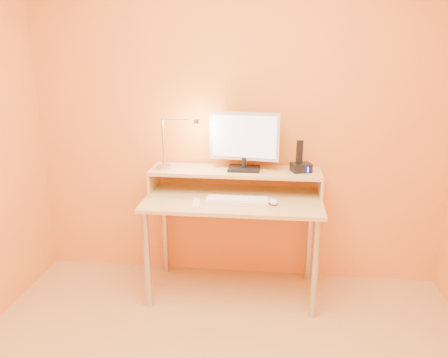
# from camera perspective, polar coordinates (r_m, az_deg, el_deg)

# --- Properties ---
(wall_back) EXTENTS (3.00, 0.04, 2.50)m
(wall_back) POSITION_cam_1_polar(r_m,az_deg,el_deg) (3.24, 1.77, 8.34)
(wall_back) COLOR orange
(wall_back) RESTS_ON floor
(desk_leg_fl) EXTENTS (0.04, 0.04, 0.69)m
(desk_leg_fl) POSITION_cam_1_polar(r_m,az_deg,el_deg) (3.07, -9.75, -10.15)
(desk_leg_fl) COLOR #B5B5BF
(desk_leg_fl) RESTS_ON floor
(desk_leg_fr) EXTENTS (0.04, 0.04, 0.69)m
(desk_leg_fr) POSITION_cam_1_polar(r_m,az_deg,el_deg) (2.98, 11.49, -11.18)
(desk_leg_fr) COLOR #B5B5BF
(desk_leg_fr) RESTS_ON floor
(desk_leg_bl) EXTENTS (0.04, 0.04, 0.69)m
(desk_leg_bl) POSITION_cam_1_polar(r_m,az_deg,el_deg) (3.51, -7.51, -6.49)
(desk_leg_bl) COLOR #B5B5BF
(desk_leg_bl) RESTS_ON floor
(desk_leg_br) EXTENTS (0.04, 0.04, 0.69)m
(desk_leg_br) POSITION_cam_1_polar(r_m,az_deg,el_deg) (3.42, 10.82, -7.26)
(desk_leg_br) COLOR #B5B5BF
(desk_leg_br) RESTS_ON floor
(desk_lower) EXTENTS (1.20, 0.60, 0.02)m
(desk_lower) POSITION_cam_1_polar(r_m,az_deg,el_deg) (3.06, 1.18, -2.67)
(desk_lower) COLOR tan
(desk_lower) RESTS_ON floor
(shelf_riser_left) EXTENTS (0.02, 0.30, 0.14)m
(shelf_riser_left) POSITION_cam_1_polar(r_m,az_deg,el_deg) (3.28, -8.91, -0.05)
(shelf_riser_left) COLOR tan
(shelf_riser_left) RESTS_ON desk_lower
(shelf_riser_right) EXTENTS (0.02, 0.30, 0.14)m
(shelf_riser_right) POSITION_cam_1_polar(r_m,az_deg,el_deg) (3.18, 12.11, -0.75)
(shelf_riser_right) COLOR tan
(shelf_riser_right) RESTS_ON desk_lower
(desk_shelf) EXTENTS (1.20, 0.30, 0.02)m
(desk_shelf) POSITION_cam_1_polar(r_m,az_deg,el_deg) (3.15, 1.45, 0.98)
(desk_shelf) COLOR tan
(desk_shelf) RESTS_ON desk_lower
(monitor_foot) EXTENTS (0.22, 0.16, 0.02)m
(monitor_foot) POSITION_cam_1_polar(r_m,az_deg,el_deg) (3.14, 2.55, 1.33)
(monitor_foot) COLOR black
(monitor_foot) RESTS_ON desk_shelf
(monitor_neck) EXTENTS (0.04, 0.04, 0.07)m
(monitor_neck) POSITION_cam_1_polar(r_m,az_deg,el_deg) (3.13, 2.56, 2.10)
(monitor_neck) COLOR black
(monitor_neck) RESTS_ON monitor_foot
(monitor_panel) EXTENTS (0.49, 0.10, 0.33)m
(monitor_panel) POSITION_cam_1_polar(r_m,az_deg,el_deg) (3.10, 2.62, 5.46)
(monitor_panel) COLOR silver
(monitor_panel) RESTS_ON monitor_neck
(monitor_back) EXTENTS (0.44, 0.07, 0.28)m
(monitor_back) POSITION_cam_1_polar(r_m,az_deg,el_deg) (3.12, 2.65, 5.55)
(monitor_back) COLOR black
(monitor_back) RESTS_ON monitor_panel
(monitor_screen) EXTENTS (0.44, 0.06, 0.29)m
(monitor_screen) POSITION_cam_1_polar(r_m,az_deg,el_deg) (3.08, 2.60, 5.39)
(monitor_screen) COLOR silver
(monitor_screen) RESTS_ON monitor_panel
(lamp_base) EXTENTS (0.10, 0.10, 0.02)m
(lamp_base) POSITION_cam_1_polar(r_m,az_deg,el_deg) (3.20, -7.63, 1.54)
(lamp_base) COLOR #B5B5BF
(lamp_base) RESTS_ON desk_shelf
(lamp_post) EXTENTS (0.01, 0.01, 0.33)m
(lamp_post) POSITION_cam_1_polar(r_m,az_deg,el_deg) (3.16, -7.75, 4.65)
(lamp_post) COLOR #B5B5BF
(lamp_post) RESTS_ON lamp_base
(lamp_arm) EXTENTS (0.24, 0.01, 0.01)m
(lamp_arm) POSITION_cam_1_polar(r_m,az_deg,el_deg) (3.10, -5.70, 7.60)
(lamp_arm) COLOR #B5B5BF
(lamp_arm) RESTS_ON lamp_post
(lamp_head) EXTENTS (0.04, 0.04, 0.03)m
(lamp_head) POSITION_cam_1_polar(r_m,az_deg,el_deg) (3.08, -3.49, 7.31)
(lamp_head) COLOR #B5B5BF
(lamp_head) RESTS_ON lamp_arm
(lamp_bulb) EXTENTS (0.03, 0.03, 0.00)m
(lamp_bulb) POSITION_cam_1_polar(r_m,az_deg,el_deg) (3.08, -3.48, 7.01)
(lamp_bulb) COLOR #FFEAC6
(lamp_bulb) RESTS_ON lamp_head
(phone_dock) EXTENTS (0.16, 0.14, 0.06)m
(phone_dock) POSITION_cam_1_polar(r_m,az_deg,el_deg) (3.13, 9.77, 1.46)
(phone_dock) COLOR black
(phone_dock) RESTS_ON desk_shelf
(phone_handset) EXTENTS (0.05, 0.04, 0.16)m
(phone_handset) POSITION_cam_1_polar(r_m,az_deg,el_deg) (3.11, 9.59, 3.43)
(phone_handset) COLOR black
(phone_handset) RESTS_ON phone_dock
(phone_led) EXTENTS (0.01, 0.00, 0.04)m
(phone_led) POSITION_cam_1_polar(r_m,az_deg,el_deg) (3.09, 10.65, 1.18)
(phone_led) COLOR #1537FA
(phone_led) RESTS_ON phone_dock
(keyboard) EXTENTS (0.41, 0.13, 0.02)m
(keyboard) POSITION_cam_1_polar(r_m,az_deg,el_deg) (2.97, 1.70, -2.80)
(keyboard) COLOR silver
(keyboard) RESTS_ON desk_lower
(mouse) EXTENTS (0.08, 0.11, 0.04)m
(mouse) POSITION_cam_1_polar(r_m,az_deg,el_deg) (2.95, 6.27, -2.87)
(mouse) COLOR silver
(mouse) RESTS_ON desk_lower
(remote_control) EXTENTS (0.06, 0.17, 0.02)m
(remote_control) POSITION_cam_1_polar(r_m,az_deg,el_deg) (2.93, -3.58, -3.16)
(remote_control) COLOR silver
(remote_control) RESTS_ON desk_lower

